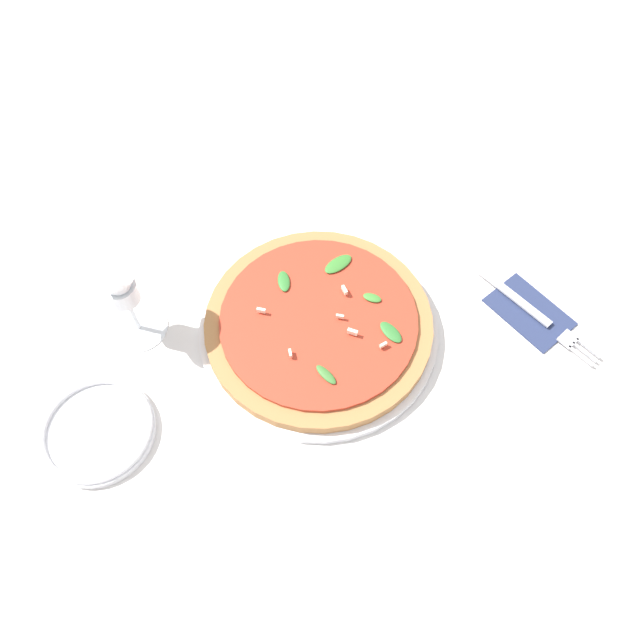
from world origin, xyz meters
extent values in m
plane|color=silver|center=(0.00, 0.00, 0.00)|extent=(6.00, 6.00, 0.00)
cylinder|color=white|center=(-0.02, 0.00, 0.01)|extent=(0.34, 0.34, 0.01)
cylinder|color=#AD7542|center=(-0.02, 0.00, 0.02)|extent=(0.32, 0.32, 0.02)
cylinder|color=#B73823|center=(-0.02, 0.00, 0.03)|extent=(0.28, 0.28, 0.01)
ellipsoid|color=#387B2E|center=(-0.09, 0.07, 0.04)|extent=(0.03, 0.05, 0.01)
ellipsoid|color=#317531|center=(0.04, 0.08, 0.04)|extent=(0.04, 0.03, 0.01)
ellipsoid|color=#327831|center=(-0.10, -0.02, 0.04)|extent=(0.04, 0.03, 0.01)
ellipsoid|color=#3F8332|center=(-0.02, 0.08, 0.04)|extent=(0.03, 0.03, 0.01)
ellipsoid|color=#3C7330|center=(0.06, -0.03, 0.04)|extent=(0.04, 0.02, 0.01)
cube|color=#EFE5C6|center=(0.06, 0.06, 0.04)|extent=(0.00, 0.01, 0.01)
cube|color=#EFE5C6|center=(-0.05, 0.05, 0.04)|extent=(0.01, 0.00, 0.01)
cube|color=#EFE5C6|center=(0.02, 0.03, 0.04)|extent=(0.01, 0.01, 0.01)
cube|color=#EFE5C6|center=(-0.01, 0.03, 0.04)|extent=(0.01, 0.01, 0.01)
cube|color=#EFE5C6|center=(0.01, -0.06, 0.04)|extent=(0.01, 0.01, 0.01)
cube|color=#EFE5C6|center=(-0.07, -0.07, 0.04)|extent=(0.01, 0.01, 0.01)
cylinder|color=white|center=(-0.14, -0.23, 0.00)|extent=(0.08, 0.08, 0.00)
cylinder|color=white|center=(-0.14, -0.23, 0.04)|extent=(0.01, 0.01, 0.07)
cone|color=white|center=(-0.14, -0.23, 0.12)|extent=(0.08, 0.08, 0.08)
cylinder|color=white|center=(-0.14, -0.23, 0.09)|extent=(0.04, 0.04, 0.03)
cube|color=navy|center=(0.08, 0.30, 0.00)|extent=(0.13, 0.10, 0.01)
cube|color=silver|center=(0.05, 0.29, 0.01)|extent=(0.13, 0.05, 0.00)
cube|color=silver|center=(0.14, 0.31, 0.01)|extent=(0.03, 0.03, 0.00)
cube|color=silver|center=(0.17, 0.31, 0.01)|extent=(0.04, 0.01, 0.00)
cube|color=silver|center=(0.17, 0.32, 0.01)|extent=(0.04, 0.01, 0.00)
cube|color=silver|center=(0.17, 0.33, 0.01)|extent=(0.04, 0.01, 0.00)
cylinder|color=white|center=(-0.01, -0.33, 0.01)|extent=(0.15, 0.15, 0.01)
torus|color=white|center=(-0.01, -0.33, 0.01)|extent=(0.15, 0.15, 0.01)
camera|label=1|loc=(0.39, -0.19, 0.78)|focal=35.00mm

